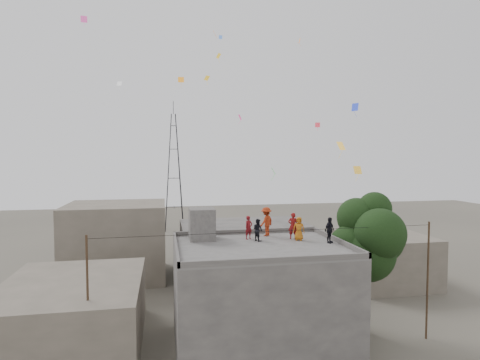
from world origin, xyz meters
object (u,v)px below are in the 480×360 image
(transmission_tower, at_px, (174,172))
(tree, at_px, (369,239))
(person_red_adult, at_px, (293,226))
(stair_head_box, at_px, (202,224))
(person_dark_adult, at_px, (329,230))

(transmission_tower, bearing_deg, tree, -73.91)
(transmission_tower, height_order, person_red_adult, transmission_tower)
(stair_head_box, xyz_separation_m, transmission_tower, (-0.80, 37.40, 1.97))
(tree, xyz_separation_m, person_dark_adult, (-2.97, -0.58, 0.79))
(stair_head_box, distance_m, tree, 10.80)
(transmission_tower, height_order, person_dark_adult, transmission_tower)
(person_red_adult, bearing_deg, person_dark_adult, 154.23)
(stair_head_box, distance_m, person_red_adult, 5.86)
(person_red_adult, bearing_deg, transmission_tower, -64.77)
(stair_head_box, bearing_deg, transmission_tower, 91.23)
(tree, relative_size, person_red_adult, 5.36)
(stair_head_box, relative_size, tree, 0.22)
(tree, height_order, transmission_tower, transmission_tower)
(tree, xyz_separation_m, person_red_adult, (-4.79, 1.02, 0.85))
(tree, height_order, person_dark_adult, tree)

